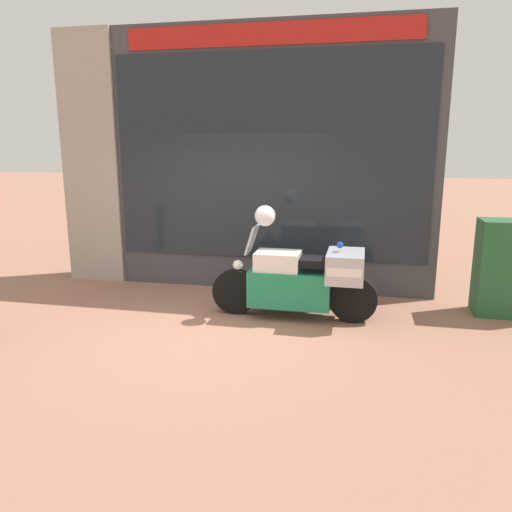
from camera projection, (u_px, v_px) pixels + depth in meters
ground_plane at (208, 326)px, 6.58m from camera, size 60.00×60.00×0.00m
shop_building at (216, 160)px, 8.11m from camera, size 6.15×0.55×4.15m
window_display at (268, 257)px, 8.32m from camera, size 4.71×0.30×2.13m
paramedic_motorcycle at (303, 279)px, 6.77m from camera, size 2.27×0.74×1.26m
utility_cabinet at (511, 268)px, 6.88m from camera, size 0.92×0.52×1.34m
white_helmet at (265, 216)px, 6.69m from camera, size 0.28×0.28×0.28m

